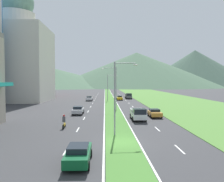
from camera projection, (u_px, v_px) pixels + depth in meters
name	position (u px, v px, depth m)	size (l,w,h in m)	color
ground_plane	(121.00, 143.00, 22.93)	(600.00, 600.00, 0.00)	#38383A
grass_median	(110.00, 98.00, 82.84)	(3.20, 240.00, 0.06)	#477F33
grass_verge_right	(166.00, 98.00, 83.48)	(24.00, 240.00, 0.06)	#518438
lane_dash_left_2	(66.00, 150.00, 20.36)	(0.16, 2.80, 0.01)	silver
lane_dash_left_3	(78.00, 130.00, 29.15)	(0.16, 2.80, 0.01)	silver
lane_dash_left_4	(84.00, 118.00, 37.93)	(0.16, 2.80, 0.01)	silver
lane_dash_left_5	(88.00, 111.00, 46.71)	(0.16, 2.80, 0.01)	silver
lane_dash_left_6	(91.00, 107.00, 55.50)	(0.16, 2.80, 0.01)	silver
lane_dash_left_7	(93.00, 103.00, 64.28)	(0.16, 2.80, 0.01)	silver
lane_dash_left_8	(94.00, 101.00, 73.06)	(0.16, 2.80, 0.01)	silver
lane_dash_left_9	(95.00, 99.00, 81.85)	(0.16, 2.80, 0.01)	silver
lane_dash_left_10	(96.00, 97.00, 90.63)	(0.16, 2.80, 0.01)	silver
lane_dash_left_11	(97.00, 96.00, 99.41)	(0.16, 2.80, 0.01)	silver
lane_dash_left_12	(98.00, 94.00, 108.20)	(0.16, 2.80, 0.01)	silver
lane_dash_left_13	(98.00, 93.00, 116.98)	(0.16, 2.80, 0.01)	silver
lane_dash_right_2	(180.00, 149.00, 20.68)	(0.16, 2.80, 0.01)	silver
lane_dash_right_3	(157.00, 129.00, 29.46)	(0.16, 2.80, 0.01)	silver
lane_dash_right_4	(145.00, 118.00, 38.24)	(0.16, 2.80, 0.01)	silver
lane_dash_right_5	(138.00, 111.00, 47.03)	(0.16, 2.80, 0.01)	silver
lane_dash_right_6	(133.00, 107.00, 55.81)	(0.16, 2.80, 0.01)	silver
lane_dash_right_7	(129.00, 103.00, 64.59)	(0.16, 2.80, 0.01)	silver
lane_dash_right_8	(126.00, 101.00, 73.38)	(0.16, 2.80, 0.01)	silver
lane_dash_right_9	(124.00, 98.00, 82.16)	(0.16, 2.80, 0.01)	silver
lane_dash_right_10	(122.00, 97.00, 90.94)	(0.16, 2.80, 0.01)	silver
lane_dash_right_11	(120.00, 95.00, 99.73)	(0.16, 2.80, 0.01)	silver
lane_dash_right_12	(119.00, 94.00, 108.51)	(0.16, 2.80, 0.01)	silver
lane_dash_right_13	(118.00, 93.00, 117.29)	(0.16, 2.80, 0.01)	silver
edge_line_median_left	(105.00, 98.00, 82.79)	(0.16, 240.00, 0.01)	silver
edge_line_median_right	(114.00, 98.00, 82.90)	(0.16, 240.00, 0.01)	silver
domed_building	(16.00, 54.00, 71.28)	(19.60, 19.60, 36.07)	beige
midrise_colored	(30.00, 70.00, 95.95)	(14.60, 14.60, 21.67)	#D83847
hill_far_left	(53.00, 78.00, 243.19)	(158.44, 158.44, 20.07)	#47664C
hill_far_center	(137.00, 70.00, 268.51)	(195.51, 195.51, 39.94)	#47664C
hill_far_right	(195.00, 68.00, 278.98)	(138.93, 138.93, 44.18)	#3D5647
street_lamp_near	(117.00, 93.00, 25.85)	(2.73, 0.30, 8.35)	#99999E
street_lamp_mid	(114.00, 85.00, 48.73)	(3.21, 0.46, 9.15)	#99999E
street_lamp_far	(109.00, 86.00, 71.55)	(3.12, 0.28, 8.23)	#99999E
car_0	(78.00, 110.00, 42.74)	(1.99, 4.34, 1.51)	#B2B2B7
car_1	(155.00, 113.00, 39.25)	(1.98, 4.05, 1.40)	#C6842D
car_2	(78.00, 154.00, 17.07)	(1.87, 4.51, 1.42)	#0C5128
car_3	(89.00, 98.00, 72.32)	(1.98, 4.34, 1.47)	silver
car_4	(120.00, 98.00, 75.32)	(1.86, 4.44, 1.44)	yellow
pickup_truck_0	(138.00, 114.00, 36.00)	(2.18, 5.40, 2.00)	silver
pickup_truck_1	(128.00, 96.00, 80.84)	(2.18, 5.40, 2.00)	#515459
motorcycle_rider	(64.00, 123.00, 29.86)	(0.36, 2.00, 1.80)	black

